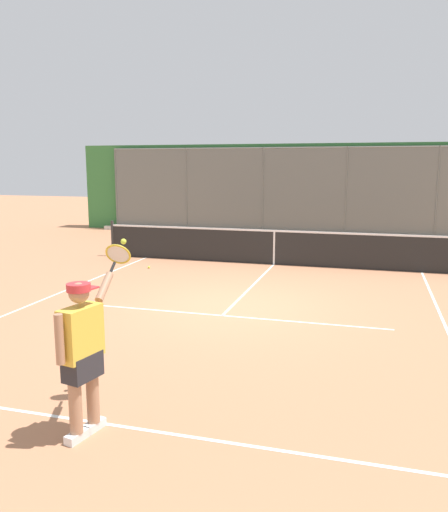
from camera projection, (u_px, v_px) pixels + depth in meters
name	position (u px, v px, depth m)	size (l,w,h in m)	color
ground_plane	(232.00, 306.00, 10.11)	(60.00, 60.00, 0.00)	#B27551
court_line_markings	(218.00, 320.00, 9.18)	(7.75, 9.34, 0.01)	white
fence_backdrop	(306.00, 190.00, 20.24)	(18.79, 1.37, 3.52)	slate
tennis_net	(274.00, 247.00, 14.21)	(9.96, 0.09, 1.07)	#2D2D2D
tennis_player	(83.00, 348.00, 5.14)	(0.31, 1.38, 1.89)	silver
tennis_ball_mid_court	(149.00, 267.00, 13.74)	(0.07, 0.07, 0.07)	#D6E042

